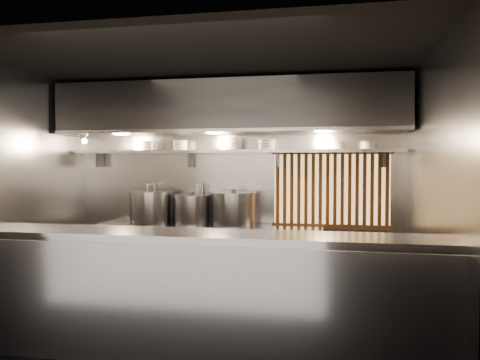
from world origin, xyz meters
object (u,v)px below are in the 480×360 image
(heat_lamp, at_px, (83,137))
(stock_pot_right, at_px, (192,210))
(pendant_bulb, at_px, (223,145))
(stock_pot_mid, at_px, (234,209))
(stock_pot_left, at_px, (150,208))

(heat_lamp, xyz_separation_m, stock_pot_right, (1.38, 0.32, -0.96))
(pendant_bulb, height_order, stock_pot_mid, pendant_bulb)
(pendant_bulb, bearing_deg, stock_pot_right, -176.26)
(heat_lamp, height_order, stock_pot_mid, heat_lamp)
(stock_pot_left, xyz_separation_m, stock_pot_mid, (1.13, 0.05, -0.00))
(stock_pot_left, bearing_deg, heat_lamp, -161.99)
(pendant_bulb, xyz_separation_m, stock_pot_left, (-0.98, -0.08, -0.84))
(stock_pot_mid, bearing_deg, heat_lamp, -170.74)
(pendant_bulb, height_order, stock_pot_right, pendant_bulb)
(pendant_bulb, distance_m, stock_pot_mid, 0.85)
(heat_lamp, xyz_separation_m, stock_pot_mid, (1.95, 0.32, -0.94))
(stock_pot_mid, bearing_deg, stock_pot_right, 179.52)
(stock_pot_mid, bearing_deg, pendant_bulb, 167.81)
(pendant_bulb, xyz_separation_m, stock_pot_mid, (0.15, -0.03, -0.84))
(heat_lamp, bearing_deg, pendant_bulb, 11.00)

